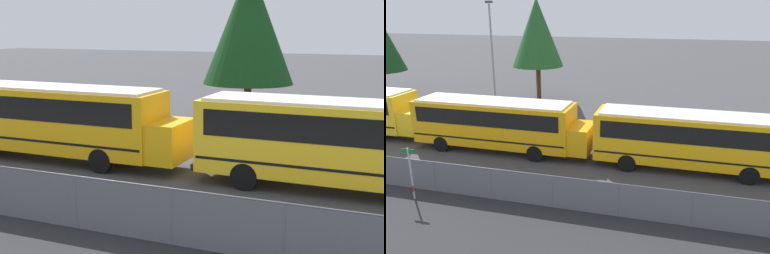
% 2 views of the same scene
% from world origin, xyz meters
% --- Properties ---
extents(school_bus_2, '(11.60, 2.64, 3.27)m').
position_xyz_m(school_bus_2, '(-17.81, 6.56, 1.94)').
color(school_bus_2, '#EDA80F').
rests_on(school_bus_2, ground_plane).
extents(school_bus_3, '(11.60, 2.64, 3.27)m').
position_xyz_m(school_bus_3, '(-5.45, 6.62, 1.94)').
color(school_bus_3, yellow).
rests_on(school_bus_3, ground_plane).
extents(tree_0, '(5.25, 5.25, 9.33)m').
position_xyz_m(tree_0, '(-12.51, 17.63, 5.91)').
color(tree_0, '#51381E').
rests_on(tree_0, ground_plane).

